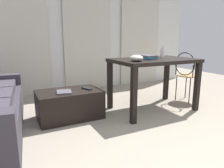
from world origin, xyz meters
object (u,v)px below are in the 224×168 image
(book_stack, at_px, (147,57))
(tv_remote_primary, at_px, (86,88))
(craft_table, at_px, (154,66))
(bottle_near, at_px, (162,53))
(coffee_table, at_px, (69,104))
(magazine, at_px, (64,92))
(bowl, at_px, (137,58))
(wire_chair, at_px, (187,71))

(book_stack, xyz_separation_m, tv_remote_primary, (-0.89, 0.19, -0.42))
(craft_table, relative_size, bottle_near, 7.03)
(coffee_table, distance_m, magazine, 0.23)
(tv_remote_primary, xyz_separation_m, magazine, (-0.33, -0.04, -0.00))
(coffee_table, height_order, bowl, bowl)
(coffee_table, xyz_separation_m, wire_chair, (2.04, -0.17, 0.34))
(bottle_near, distance_m, bowl, 0.73)
(bottle_near, relative_size, magazine, 0.77)
(tv_remote_primary, bearing_deg, craft_table, -32.79)
(wire_chair, xyz_separation_m, bottle_near, (-0.53, 0.03, 0.33))
(craft_table, relative_size, bowl, 6.85)
(wire_chair, distance_m, bottle_near, 0.63)
(craft_table, distance_m, bowl, 0.49)
(coffee_table, bearing_deg, wire_chair, -4.64)
(craft_table, bearing_deg, tv_remote_primary, 168.68)
(wire_chair, distance_m, bowl, 1.27)
(wire_chair, bearing_deg, book_stack, -176.23)
(wire_chair, height_order, bottle_near, bottle_near)
(wire_chair, height_order, book_stack, wire_chair)
(bowl, bearing_deg, craft_table, 22.01)
(wire_chair, relative_size, bowl, 4.78)
(wire_chair, xyz_separation_m, bowl, (-1.21, -0.24, 0.30))
(magazine, bearing_deg, book_stack, 4.49)
(craft_table, height_order, wire_chair, wire_chair)
(book_stack, bearing_deg, tv_remote_primary, 167.73)
(coffee_table, distance_m, bowl, 1.13)
(bowl, xyz_separation_m, magazine, (-0.92, 0.34, -0.44))
(bowl, distance_m, tv_remote_primary, 0.82)
(wire_chair, relative_size, magazine, 3.77)
(craft_table, height_order, bottle_near, bottle_near)
(craft_table, height_order, bowl, bowl)
(bowl, relative_size, book_stack, 0.59)
(craft_table, bearing_deg, book_stack, 175.58)
(book_stack, bearing_deg, magazine, 172.79)
(coffee_table, height_order, tv_remote_primary, tv_remote_primary)
(bowl, xyz_separation_m, book_stack, (0.31, 0.18, -0.01))
(wire_chair, xyz_separation_m, magazine, (-2.12, 0.10, -0.14))
(tv_remote_primary, bearing_deg, wire_chair, -25.76)
(coffee_table, relative_size, bowl, 4.74)
(bottle_near, distance_m, book_stack, 0.38)
(coffee_table, bearing_deg, bowl, -26.20)
(bowl, height_order, magazine, bowl)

